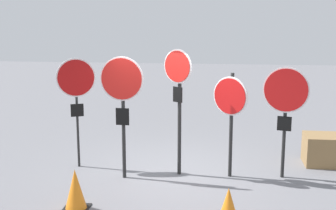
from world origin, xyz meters
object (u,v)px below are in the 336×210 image
at_px(stop_sign_0, 76,86).
at_px(traffic_cone_0, 229,203).
at_px(stop_sign_2, 178,87).
at_px(stop_sign_4, 286,99).
at_px(stop_sign_1, 122,92).
at_px(traffic_cone_1, 75,190).
at_px(stop_sign_3, 230,105).
at_px(storage_crate, 327,150).

height_order(stop_sign_0, traffic_cone_0, stop_sign_0).
distance_m(stop_sign_2, stop_sign_4, 2.11).
bearing_deg(stop_sign_0, stop_sign_1, -48.79).
height_order(stop_sign_0, stop_sign_4, stop_sign_0).
xyz_separation_m(stop_sign_0, traffic_cone_0, (3.15, -2.20, -1.52)).
bearing_deg(traffic_cone_1, stop_sign_1, 71.78).
height_order(stop_sign_2, traffic_cone_1, stop_sign_2).
height_order(stop_sign_3, traffic_cone_1, stop_sign_3).
xyz_separation_m(stop_sign_1, stop_sign_3, (2.09, 0.32, -0.28)).
height_order(stop_sign_3, storage_crate, stop_sign_3).
xyz_separation_m(stop_sign_0, stop_sign_4, (4.25, -0.20, -0.16)).
bearing_deg(storage_crate, stop_sign_1, -162.41).
distance_m(traffic_cone_0, traffic_cone_1, 2.57).
bearing_deg(stop_sign_4, stop_sign_3, -162.50).
bearing_deg(stop_sign_3, stop_sign_0, -150.94).
relative_size(stop_sign_0, traffic_cone_0, 4.44).
xyz_separation_m(stop_sign_1, stop_sign_4, (3.16, 0.37, -0.15)).
bearing_deg(stop_sign_2, traffic_cone_1, -96.15).
height_order(stop_sign_4, traffic_cone_1, stop_sign_4).
bearing_deg(traffic_cone_0, storage_crate, 53.74).
bearing_deg(stop_sign_4, traffic_cone_1, -137.83).
bearing_deg(stop_sign_3, traffic_cone_1, -110.95).
bearing_deg(stop_sign_1, traffic_cone_0, -33.89).
bearing_deg(traffic_cone_1, stop_sign_2, 50.09).
bearing_deg(traffic_cone_0, stop_sign_3, 88.96).
distance_m(stop_sign_0, stop_sign_3, 3.21).
xyz_separation_m(traffic_cone_0, storage_crate, (2.18, 2.98, 0.07)).
bearing_deg(stop_sign_1, storage_crate, 22.09).
height_order(stop_sign_1, traffic_cone_1, stop_sign_1).
bearing_deg(stop_sign_2, storage_crate, 51.37).
distance_m(stop_sign_3, storage_crate, 2.65).
height_order(stop_sign_2, stop_sign_3, stop_sign_2).
bearing_deg(traffic_cone_1, stop_sign_3, 35.52).
relative_size(stop_sign_3, storage_crate, 2.16).
distance_m(stop_sign_4, traffic_cone_1, 4.32).
distance_m(stop_sign_1, traffic_cone_0, 3.03).
relative_size(stop_sign_0, stop_sign_3, 1.11).
xyz_separation_m(stop_sign_0, traffic_cone_1, (0.58, -2.11, -1.43)).
xyz_separation_m(stop_sign_0, stop_sign_3, (3.18, -0.25, -0.29)).
bearing_deg(stop_sign_3, stop_sign_1, -137.89).
relative_size(traffic_cone_0, traffic_cone_1, 0.75).
xyz_separation_m(stop_sign_0, storage_crate, (5.33, 0.78, -1.45)).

